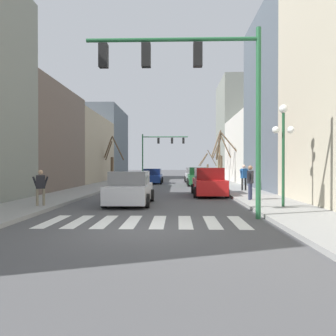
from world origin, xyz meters
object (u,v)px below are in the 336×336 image
object	(u,v)px
traffic_signal_far	(159,146)
traffic_signal_near	(196,78)
car_parked_left_near	(209,183)
car_parked_right_mid	(194,175)
street_tree_right_far	(207,166)
street_tree_left_far	(112,162)
street_lamp_right_corner	(283,134)
street_tree_right_mid	(221,159)
car_parked_left_mid	(153,176)
car_at_intersection	(130,189)
street_tree_left_near	(220,160)
car_driving_away_lane	(198,177)
pedestrian_near_right_corner	(40,184)
pedestrian_on_left_sidewalk	(250,179)
pedestrian_crossing_street	(244,175)

from	to	relation	value
traffic_signal_far	traffic_signal_near	bearing A→B (deg)	-84.75
traffic_signal_near	car_parked_left_near	world-z (taller)	traffic_signal_near
car_parked_right_mid	street_tree_right_far	bearing A→B (deg)	-15.43
street_tree_left_far	street_tree_right_far	bearing A→B (deg)	42.90
street_lamp_right_corner	street_tree_right_mid	xyz separation A→B (m)	(-0.08, 19.44, -0.63)
street_lamp_right_corner	street_tree_right_far	distance (m)	31.48
street_lamp_right_corner	street_tree_right_far	world-z (taller)	street_lamp_right_corner
car_parked_left_near	car_parked_left_mid	bearing A→B (deg)	18.68
car_parked_right_mid	car_at_intersection	bearing A→B (deg)	168.96
car_parked_left_mid	car_at_intersection	world-z (taller)	car_at_intersection
street_tree_right_far	street_tree_left_near	distance (m)	8.26
car_driving_away_lane	street_tree_right_far	size ratio (longest dim) A/B	1.23
traffic_signal_far	street_tree_right_far	world-z (taller)	traffic_signal_far
traffic_signal_near	pedestrian_near_right_corner	xyz separation A→B (m)	(-6.62, 2.37, -3.92)
car_parked_right_mid	pedestrian_on_left_sidewalk	xyz separation A→B (m)	(1.81, -20.65, 0.42)
street_lamp_right_corner	traffic_signal_near	bearing A→B (deg)	-148.22
traffic_signal_far	street_tree_left_near	world-z (taller)	traffic_signal_far
car_parked_left_mid	car_parked_left_near	world-z (taller)	car_parked_left_near
pedestrian_crossing_street	street_tree_right_far	xyz separation A→B (m)	(-0.52, 22.50, 0.54)
traffic_signal_near	street_lamp_right_corner	world-z (taller)	traffic_signal_near
pedestrian_on_left_sidewalk	pedestrian_near_right_corner	bearing A→B (deg)	-46.04
traffic_signal_near	pedestrian_crossing_street	bearing A→B (deg)	70.60
street_lamp_right_corner	car_parked_left_mid	distance (m)	21.36
car_at_intersection	street_tree_left_far	world-z (taller)	street_tree_left_far
car_parked_left_mid	street_tree_left_near	bearing A→B (deg)	113.67
pedestrian_crossing_street	car_at_intersection	bearing A→B (deg)	14.84
car_driving_away_lane	street_tree_right_mid	bearing A→B (deg)	-42.06
pedestrian_near_right_corner	street_tree_right_mid	world-z (taller)	street_tree_right_mid
street_tree_right_far	street_tree_left_far	world-z (taller)	street_tree_left_far
street_lamp_right_corner	pedestrian_near_right_corner	world-z (taller)	street_lamp_right_corner
street_lamp_right_corner	street_tree_right_mid	world-z (taller)	street_tree_right_mid
traffic_signal_far	street_tree_right_mid	xyz separation A→B (m)	(7.05, -13.92, -2.17)
pedestrian_crossing_street	street_tree_left_far	xyz separation A→B (m)	(-11.70, 12.12, 1.01)
car_driving_away_lane	car_parked_right_mid	bearing A→B (deg)	0.37
street_lamp_right_corner	street_tree_right_mid	size ratio (longest dim) A/B	0.81
traffic_signal_near	street_tree_right_far	bearing A→B (deg)	84.15
car_driving_away_lane	pedestrian_crossing_street	distance (m)	8.21
car_parked_left_mid	street_tree_left_far	world-z (taller)	street_tree_left_far
car_parked_left_mid	street_tree_right_mid	distance (m)	7.28
pedestrian_near_right_corner	traffic_signal_near	bearing A→B (deg)	133.47
car_parked_left_mid	car_parked_right_mid	size ratio (longest dim) A/B	1.08
traffic_signal_far	street_tree_right_far	distance (m)	7.63
car_driving_away_lane	pedestrian_near_right_corner	distance (m)	18.48
car_parked_right_mid	street_tree_right_mid	bearing A→B (deg)	-147.39
car_parked_right_mid	street_tree_left_near	xyz separation A→B (m)	(2.92, -0.15, 1.74)
car_at_intersection	street_tree_right_far	bearing A→B (deg)	167.75
car_parked_left_near	pedestrian_crossing_street	xyz separation A→B (m)	(2.69, 2.40, 0.40)
street_tree_right_far	pedestrian_near_right_corner	bearing A→B (deg)	-107.77
car_driving_away_lane	car_parked_left_near	bearing A→B (deg)	-179.90
pedestrian_near_right_corner	street_tree_left_near	size ratio (longest dim) A/B	0.28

